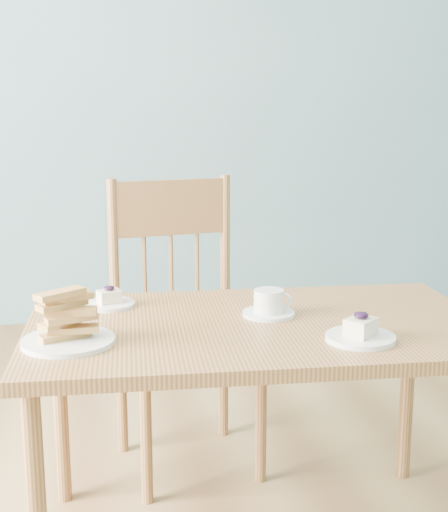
# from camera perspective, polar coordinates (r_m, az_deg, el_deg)

# --- Properties ---
(room) EXTENTS (5.01, 5.01, 2.71)m
(room) POSITION_cam_1_polar(r_m,az_deg,el_deg) (1.59, -5.54, 15.97)
(room) COLOR #9F7A4A
(room) RESTS_ON ground
(dining_table) EXTENTS (1.28, 0.79, 0.66)m
(dining_table) POSITION_cam_1_polar(r_m,az_deg,el_deg) (1.96, 2.64, -7.15)
(dining_table) COLOR #A56C3E
(dining_table) RESTS_ON ground
(dining_chair) EXTENTS (0.51, 0.49, 0.99)m
(dining_chair) POSITION_cam_1_polar(r_m,az_deg,el_deg) (2.45, -3.24, -5.34)
(dining_chair) COLOR #A56C3E
(dining_chair) RESTS_ON ground
(cheesecake_plate_near) EXTENTS (0.17, 0.17, 0.07)m
(cheesecake_plate_near) POSITION_cam_1_polar(r_m,az_deg,el_deg) (1.82, 10.87, -6.08)
(cheesecake_plate_near) COLOR silver
(cheesecake_plate_near) RESTS_ON dining_table
(cheesecake_plate_far) EXTENTS (0.15, 0.15, 0.06)m
(cheesecake_plate_far) POSITION_cam_1_polar(r_m,az_deg,el_deg) (2.11, -9.14, -3.57)
(cheesecake_plate_far) COLOR silver
(cheesecake_plate_far) RESTS_ON dining_table
(coffee_cup) EXTENTS (0.15, 0.15, 0.07)m
(coffee_cup) POSITION_cam_1_polar(r_m,az_deg,el_deg) (1.99, 3.64, -3.90)
(coffee_cup) COLOR silver
(coffee_cup) RESTS_ON dining_table
(biscotti_plate) EXTENTS (0.23, 0.23, 0.14)m
(biscotti_plate) POSITION_cam_1_polar(r_m,az_deg,el_deg) (1.79, -12.41, -5.41)
(biscotti_plate) COLOR silver
(biscotti_plate) RESTS_ON dining_table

